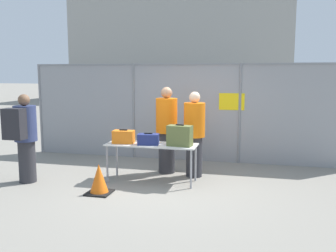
% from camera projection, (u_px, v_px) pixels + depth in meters
% --- Properties ---
extents(ground_plane, '(120.00, 120.00, 0.00)m').
position_uv_depth(ground_plane, '(162.00, 185.00, 7.25)').
color(ground_plane, gray).
extents(fence_section, '(8.04, 0.07, 2.39)m').
position_uv_depth(fence_section, '(185.00, 110.00, 9.19)').
color(fence_section, gray).
rests_on(fence_section, ground_plane).
extents(inspection_table, '(1.80, 0.63, 0.77)m').
position_uv_depth(inspection_table, '(152.00, 147.00, 7.39)').
color(inspection_table, silver).
rests_on(inspection_table, ground_plane).
extents(suitcase_orange, '(0.44, 0.28, 0.28)m').
position_uv_depth(suitcase_orange, '(124.00, 137.00, 7.46)').
color(suitcase_orange, orange).
rests_on(suitcase_orange, inspection_table).
extents(suitcase_navy, '(0.44, 0.30, 0.23)m').
position_uv_depth(suitcase_navy, '(148.00, 139.00, 7.30)').
color(suitcase_navy, navy).
rests_on(suitcase_navy, inspection_table).
extents(suitcase_olive, '(0.49, 0.30, 0.42)m').
position_uv_depth(suitcase_olive, '(180.00, 136.00, 7.16)').
color(suitcase_olive, '#566033').
rests_on(suitcase_olive, inspection_table).
extents(traveler_hooded, '(0.43, 0.67, 1.75)m').
position_uv_depth(traveler_hooded, '(24.00, 135.00, 7.29)').
color(traveler_hooded, '#2D2D33').
rests_on(traveler_hooded, ground_plane).
extents(security_worker_near, '(0.46, 0.46, 1.86)m').
position_uv_depth(security_worker_near, '(167.00, 129.00, 8.06)').
color(security_worker_near, '#2D2D33').
rests_on(security_worker_near, ground_plane).
extents(security_worker_far, '(0.44, 0.44, 1.78)m').
position_uv_depth(security_worker_far, '(194.00, 133.00, 7.76)').
color(security_worker_far, '#2D2D33').
rests_on(security_worker_far, ground_plane).
extents(utility_trailer, '(3.35, 2.11, 0.66)m').
position_uv_depth(utility_trailer, '(286.00, 133.00, 11.10)').
color(utility_trailer, silver).
rests_on(utility_trailer, ground_plane).
extents(distant_hangar, '(15.91, 9.44, 7.70)m').
position_uv_depth(distant_hangar, '(186.00, 52.00, 30.25)').
color(distant_hangar, '#999993').
rests_on(distant_hangar, ground_plane).
extents(traffic_cone, '(0.44, 0.44, 0.55)m').
position_uv_depth(traffic_cone, '(99.00, 180.00, 6.73)').
color(traffic_cone, black).
rests_on(traffic_cone, ground_plane).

